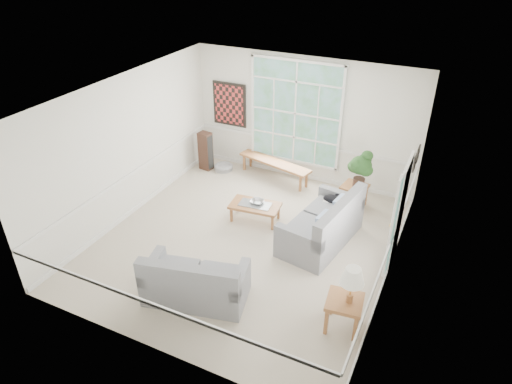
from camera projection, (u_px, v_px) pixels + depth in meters
floor at (247, 241)px, 9.13m from camera, size 5.50×6.00×0.01m
ceiling at (245, 96)px, 7.60m from camera, size 5.50×6.00×0.02m
wall_back at (304, 120)px, 10.70m from camera, size 5.50×0.02×3.00m
wall_front at (145, 272)px, 6.03m from camera, size 5.50×0.02×3.00m
wall_left at (127, 147)px, 9.39m from camera, size 0.02×6.00×3.00m
wall_right at (399, 210)px, 7.34m from camera, size 0.02×6.00×3.00m
window_back at (295, 113)px, 10.66m from camera, size 2.30×0.08×2.40m
entry_door at (399, 214)px, 8.05m from camera, size 0.08×0.90×2.10m
door_sidelight at (393, 228)px, 7.51m from camera, size 0.08×0.26×1.90m
wall_art at (229, 104)px, 11.33m from camera, size 0.90×0.06×1.10m
wall_frame_near at (414, 162)px, 8.69m from camera, size 0.04×0.26×0.32m
wall_frame_far at (418, 154)px, 9.00m from camera, size 0.04×0.26×0.32m
loveseat_right at (321, 219)px, 8.86m from camera, size 1.28×2.03×1.03m
loveseat_front at (196, 276)px, 7.53m from camera, size 1.84×1.24×0.91m
coffee_table at (255, 212)px, 9.67m from camera, size 1.10×0.68×0.39m
pewter_bowl at (257, 201)px, 9.60m from camera, size 0.35×0.35×0.08m
window_bench at (274, 170)px, 11.26m from camera, size 1.99×0.83×0.46m
end_table at (354, 196)px, 10.12m from camera, size 0.60×0.60×0.52m
houseplant at (360, 169)px, 9.72m from camera, size 0.61×0.61×0.86m
side_table at (343, 314)px, 7.04m from camera, size 0.61×0.61×0.56m
table_lamp at (351, 285)px, 6.71m from camera, size 0.44×0.44×0.64m
pet_bed at (224, 167)px, 11.73m from camera, size 0.62×0.62×0.14m
floor_speaker at (206, 151)px, 11.57m from camera, size 0.34×0.28×1.00m
cat at (332, 199)px, 9.34m from camera, size 0.45×0.41×0.18m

